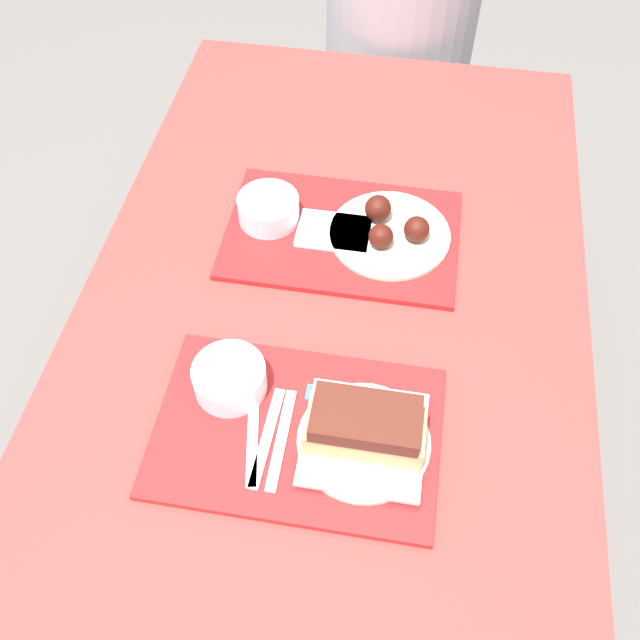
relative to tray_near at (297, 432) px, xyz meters
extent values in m
plane|color=#605B56|center=(0.01, 0.16, -0.76)|extent=(12.00, 12.00, 0.00)
cube|color=maroon|center=(0.01, 0.16, -0.03)|extent=(0.89, 1.74, 0.04)
cylinder|color=maroon|center=(-0.37, 0.95, -0.40)|extent=(0.07, 0.07, 0.71)
cylinder|color=maroon|center=(0.40, 0.95, -0.40)|extent=(0.07, 0.07, 0.71)
cube|color=maroon|center=(0.01, 1.25, -0.33)|extent=(0.84, 0.28, 0.04)
cylinder|color=maroon|center=(-0.35, 1.25, -0.55)|extent=(0.06, 0.06, 0.40)
cylinder|color=maroon|center=(0.37, 1.25, -0.55)|extent=(0.06, 0.06, 0.40)
cube|color=red|center=(0.00, 0.00, 0.00)|extent=(0.43, 0.29, 0.01)
cube|color=red|center=(0.01, 0.42, 0.00)|extent=(0.43, 0.29, 0.01)
cylinder|color=silver|center=(-0.12, 0.06, 0.03)|extent=(0.12, 0.12, 0.05)
cylinder|color=beige|center=(-0.12, 0.06, 0.05)|extent=(0.10, 0.10, 0.01)
cylinder|color=beige|center=(0.10, 0.00, 0.01)|extent=(0.20, 0.20, 0.01)
cube|color=silver|center=(0.10, 0.00, 0.02)|extent=(0.18, 0.18, 0.01)
cube|color=tan|center=(0.10, 0.00, 0.04)|extent=(0.17, 0.08, 0.04)
cube|color=#4C1E14|center=(0.10, 0.00, 0.08)|extent=(0.16, 0.09, 0.03)
cube|color=white|center=(-0.04, -0.02, 0.01)|extent=(0.02, 0.17, 0.00)
cube|color=white|center=(-0.02, -0.02, 0.01)|extent=(0.02, 0.17, 0.00)
cube|color=white|center=(-0.06, -0.02, 0.01)|extent=(0.05, 0.17, 0.00)
cube|color=teal|center=(0.02, 0.07, 0.01)|extent=(0.04, 0.03, 0.01)
cylinder|color=silver|center=(-0.14, 0.44, 0.03)|extent=(0.12, 0.12, 0.05)
cylinder|color=beige|center=(-0.14, 0.44, 0.05)|extent=(0.10, 0.10, 0.01)
cylinder|color=beige|center=(0.09, 0.43, 0.01)|extent=(0.23, 0.23, 0.01)
sphere|color=#42140C|center=(0.14, 0.42, 0.04)|extent=(0.05, 0.05, 0.05)
sphere|color=#42140C|center=(0.07, 0.46, 0.04)|extent=(0.05, 0.05, 0.05)
sphere|color=#42140C|center=(0.08, 0.39, 0.04)|extent=(0.05, 0.05, 0.05)
cube|color=white|center=(-0.01, 0.42, 0.01)|extent=(0.14, 0.09, 0.01)
cylinder|color=#9E9EA3|center=(0.04, 1.25, -0.07)|extent=(0.39, 0.39, 0.50)
camera|label=1|loc=(0.12, -0.51, 0.97)|focal=40.00mm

